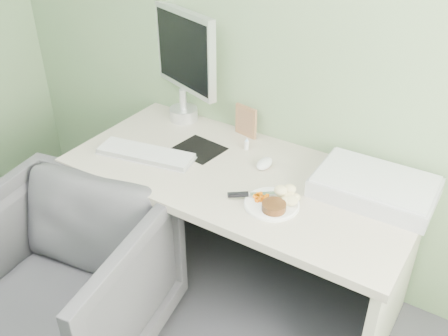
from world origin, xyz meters
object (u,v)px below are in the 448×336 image
Objects in this scene: desk at (239,205)px; scanner at (375,187)px; desk_chair at (63,282)px; monitor at (184,60)px; plate at (272,204)px.

scanner is at bearing 15.52° from desk.
desk is 3.24× the size of scanner.
desk is 1.94× the size of desk_chair.
monitor is (-1.10, 0.16, 0.29)m from scanner.
desk is at bearing 149.44° from plate.
desk_chair is at bearing -124.31° from desk.
monitor is at bearing 149.37° from desk.
desk is 0.81m from monitor.
desk is 0.63m from scanner.
monitor is (-0.77, 0.46, 0.33)m from plate.
monitor reaches higher than desk.
desk_chair is (-1.05, -0.86, -0.39)m from scanner.
monitor is at bearing 83.02° from desk_chair.
desk is 0.34m from plate.
monitor reaches higher than scanner.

